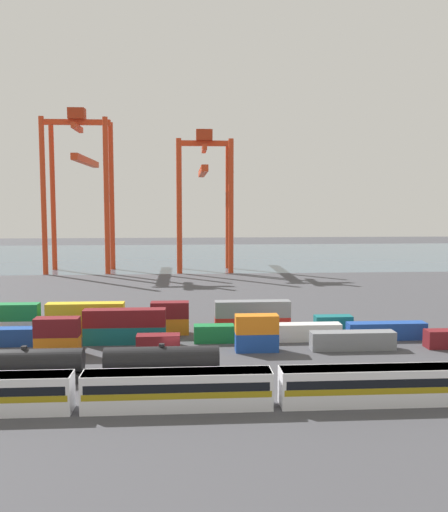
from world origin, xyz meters
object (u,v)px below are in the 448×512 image
at_px(freight_tank_row, 25,365).
at_px(gantry_crane_west, 80,174).
at_px(shipping_container_10, 34,336).
at_px(shipping_container_15, 386,331).
at_px(shipping_container_2, 58,345).
at_px(shipping_container_5, 257,342).
at_px(shipping_container_14, 301,332).
at_px(passenger_train, 178,388).
at_px(shipping_container_4, 158,344).
at_px(gantry_crane_central, 204,185).

distance_m(freight_tank_row, gantry_crane_west, 111.94).
bearing_deg(shipping_container_10, gantry_crane_west, 95.79).
bearing_deg(shipping_container_15, shipping_container_2, -173.43).
relative_size(shipping_container_5, shipping_container_14, 0.50).
bearing_deg(shipping_container_10, shipping_container_15, 0.00).
height_order(shipping_container_10, gantry_crane_west, gantry_crane_west).
bearing_deg(gantry_crane_west, shipping_container_10, -84.21).
height_order(shipping_container_10, shipping_container_15, same).
xyz_separation_m(shipping_container_10, gantry_crane_west, (-9.19, 90.55, 27.84)).
bearing_deg(shipping_container_2, shipping_container_5, 0.00).
height_order(passenger_train, gantry_crane_west, gantry_crane_west).
distance_m(shipping_container_4, gantry_crane_west, 103.83).
distance_m(shipping_container_5, shipping_container_10, 32.77).
bearing_deg(shipping_container_14, shipping_container_15, 0.00).
height_order(shipping_container_5, shipping_container_10, same).
height_order(freight_tank_row, shipping_container_5, freight_tank_row).
height_order(passenger_train, gantry_crane_central, gantry_crane_central).
distance_m(freight_tank_row, gantry_crane_central, 113.75).
relative_size(shipping_container_2, gantry_crane_west, 0.13).
xyz_separation_m(shipping_container_5, shipping_container_10, (-32.29, 5.58, 0.00)).
distance_m(passenger_train, shipping_container_2, 27.33).
xyz_separation_m(shipping_container_2, shipping_container_5, (27.65, 0.00, 0.00)).
distance_m(shipping_container_5, gantry_crane_central, 99.90).
relative_size(shipping_container_10, gantry_crane_central, 0.29).
relative_size(freight_tank_row, gantry_crane_west, 0.95).
distance_m(shipping_container_10, shipping_container_15, 53.08).
distance_m(shipping_container_14, shipping_container_15, 13.27).
relative_size(shipping_container_5, gantry_crane_central, 0.14).
relative_size(shipping_container_4, shipping_container_5, 1.00).
bearing_deg(passenger_train, shipping_container_10, 128.38).
relative_size(shipping_container_2, shipping_container_15, 0.50).
xyz_separation_m(gantry_crane_west, gantry_crane_central, (37.23, 0.55, -3.04)).
xyz_separation_m(freight_tank_row, shipping_container_10, (-3.46, 17.32, -0.72)).
xyz_separation_m(passenger_train, shipping_container_10, (-21.47, 27.11, -0.84)).
relative_size(shipping_container_14, shipping_container_15, 1.00).
relative_size(passenger_train, shipping_container_14, 4.94).
distance_m(shipping_container_4, shipping_container_10, 19.29).
bearing_deg(gantry_crane_west, shipping_container_4, -73.95).
height_order(freight_tank_row, shipping_container_14, freight_tank_row).
bearing_deg(shipping_container_14, shipping_container_5, -143.43).
xyz_separation_m(shipping_container_15, gantry_crane_west, (-62.27, 90.55, 27.84)).
bearing_deg(gantry_crane_west, shipping_container_5, -66.66).
height_order(shipping_container_10, gantry_crane_central, gantry_crane_central).
height_order(shipping_container_4, shipping_container_14, same).
distance_m(passenger_train, shipping_container_4, 21.75).
distance_m(shipping_container_5, shipping_container_15, 21.52).
bearing_deg(shipping_container_10, shipping_container_14, 0.00).
relative_size(shipping_container_14, gantry_crane_west, 0.25).
bearing_deg(shipping_container_15, gantry_crane_west, 124.52).
relative_size(shipping_container_10, shipping_container_14, 1.00).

